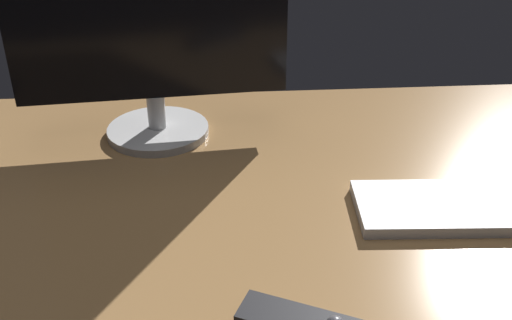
# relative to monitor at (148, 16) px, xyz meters

# --- Properties ---
(desk) EXTENTS (1.40, 0.84, 0.02)m
(desk) POSITION_rel_monitor_xyz_m (0.20, -0.23, -0.24)
(desk) COLOR olive
(desk) RESTS_ON ground
(monitor) EXTENTS (0.50, 0.20, 0.45)m
(monitor) POSITION_rel_monitor_xyz_m (0.00, 0.00, 0.00)
(monitor) COLOR #B8B8B8
(monitor) RESTS_ON desk
(keyboard) EXTENTS (0.44, 0.16, 0.02)m
(keyboard) POSITION_rel_monitor_xyz_m (0.54, -0.31, -0.22)
(keyboard) COLOR silver
(keyboard) RESTS_ON desk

